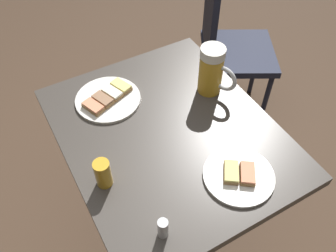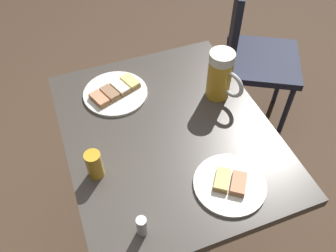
% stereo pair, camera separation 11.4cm
% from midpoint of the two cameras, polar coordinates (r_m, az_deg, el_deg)
% --- Properties ---
extents(ground_plane, '(6.00, 6.00, 0.00)m').
position_cam_midpoint_polar(ground_plane, '(1.79, 1.90, -16.39)').
color(ground_plane, '#4C3828').
extents(cafe_table, '(0.66, 0.79, 0.74)m').
position_cam_midpoint_polar(cafe_table, '(1.29, 2.54, -5.66)').
color(cafe_table, black).
rests_on(cafe_table, ground_plane).
extents(plate_near, '(0.23, 0.23, 0.03)m').
position_cam_midpoint_polar(plate_near, '(1.27, -5.90, 5.26)').
color(plate_near, white).
rests_on(plate_near, cafe_table).
extents(plate_far, '(0.21, 0.21, 0.03)m').
position_cam_midpoint_polar(plate_far, '(1.05, 12.99, -9.19)').
color(plate_far, white).
rests_on(plate_far, cafe_table).
extents(beer_mug, '(0.09, 0.14, 0.18)m').
position_cam_midpoint_polar(beer_mug, '(1.23, 11.12, 7.78)').
color(beer_mug, gold).
rests_on(beer_mug, cafe_table).
extents(beer_glass_small, '(0.05, 0.05, 0.09)m').
position_cam_midpoint_polar(beer_glass_small, '(1.02, -8.61, -6.34)').
color(beer_glass_small, gold).
rests_on(beer_glass_small, cafe_table).
extents(salt_shaker, '(0.03, 0.03, 0.07)m').
position_cam_midpoint_polar(salt_shaker, '(0.94, -0.62, -15.98)').
color(salt_shaker, silver).
rests_on(salt_shaker, cafe_table).
extents(cafe_chair, '(0.52, 0.52, 0.86)m').
position_cam_midpoint_polar(cafe_chair, '(1.93, 14.93, 11.53)').
color(cafe_chair, '#1E2338').
rests_on(cafe_chair, ground_plane).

